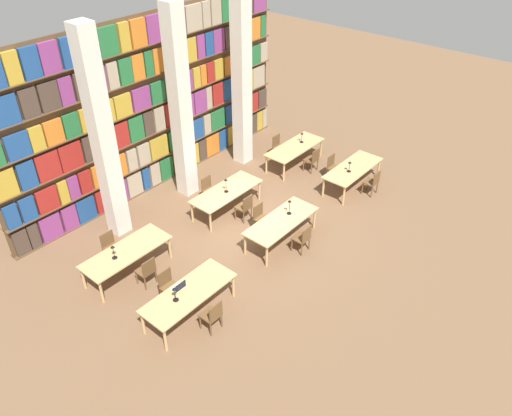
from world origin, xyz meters
The scene contains 30 objects.
ground_plane centered at (0.00, 0.00, 0.00)m, with size 40.00×40.00×0.00m, color brown.
bookshelf_bank centered at (-0.01, 4.01, 2.69)m, with size 10.90×0.35×5.50m.
pillar_left centered at (-2.75, 2.83, 3.00)m, with size 0.50×0.50×6.00m.
pillar_center centered at (0.00, 2.83, 3.00)m, with size 0.50×0.50×6.00m.
pillar_right centered at (2.75, 2.83, 3.00)m, with size 0.50×0.50×6.00m.
reading_table_0 centered at (-3.70, -1.19, 0.66)m, with size 2.38×0.93×0.73m.
chair_0 centered at (-3.69, -1.94, 0.47)m, with size 0.42×0.40×0.87m.
chair_1 centered at (-3.69, -0.44, 0.47)m, with size 0.42×0.40×0.87m.
desk_lamp_0 centered at (-4.07, -1.16, 1.00)m, with size 0.14×0.14×0.41m.
laptop centered at (-3.77, -0.92, 0.77)m, with size 0.32×0.22×0.21m.
reading_table_1 centered at (-0.07, -1.11, 0.66)m, with size 2.38×0.93×0.73m.
chair_2 centered at (-0.05, -1.86, 0.47)m, with size 0.42×0.40×0.87m.
chair_3 centered at (-0.05, -0.36, 0.47)m, with size 0.42×0.40×0.87m.
desk_lamp_1 centered at (0.32, -1.09, 1.05)m, with size 0.14×0.14×0.48m.
reading_table_2 centered at (3.74, -1.12, 0.66)m, with size 2.38×0.93×0.73m.
chair_4 centered at (3.76, -1.87, 0.47)m, with size 0.42×0.40×0.87m.
chair_5 centered at (3.76, -0.38, 0.47)m, with size 0.42×0.40×0.87m.
desk_lamp_2 centered at (3.43, -1.15, 0.98)m, with size 0.14×0.14×0.39m.
reading_table_3 centered at (-3.73, 1.13, 0.66)m, with size 2.38×0.93×0.73m.
chair_6 centered at (-3.70, 0.38, 0.47)m, with size 0.42×0.40×0.87m.
chair_7 centered at (-3.70, 1.88, 0.47)m, with size 0.42×0.40×0.87m.
desk_lamp_3 centered at (-4.08, 1.13, 1.00)m, with size 0.14×0.14×0.41m.
reading_table_4 centered at (0.04, 1.10, 0.66)m, with size 2.38×0.93×0.73m.
chair_8 centered at (0.04, 0.36, 0.47)m, with size 0.42×0.40×0.87m.
chair_9 centered at (0.04, 1.85, 0.47)m, with size 0.42×0.40×0.87m.
desk_lamp_4 centered at (-0.01, 1.06, 1.04)m, with size 0.14×0.14×0.47m.
reading_table_5 centered at (3.67, 1.20, 0.66)m, with size 2.38×0.93×0.73m.
chair_10 centered at (3.71, 0.45, 0.47)m, with size 0.42×0.40×0.87m.
chair_11 centered at (3.71, 1.95, 0.47)m, with size 0.42×0.40×0.87m.
desk_lamp_5 centered at (4.08, 1.21, 0.99)m, with size 0.14×0.14×0.39m.
Camera 1 is at (-9.09, -7.82, 9.05)m, focal length 35.00 mm.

